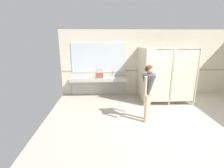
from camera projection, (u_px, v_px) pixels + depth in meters
name	position (u px, v px, depth m)	size (l,w,h in m)	color
ground_plane	(170.00, 120.00, 5.12)	(7.71, 5.64, 0.10)	#B2A899
wall_back	(150.00, 63.00, 7.23)	(7.71, 0.12, 2.76)	beige
wall_back_tile_band	(150.00, 70.00, 7.25)	(7.71, 0.01, 0.06)	#9E937F
vanity_counter	(99.00, 82.00, 7.06)	(2.39, 0.56, 0.94)	#B2ADA3
mirror_panel	(99.00, 58.00, 6.99)	(2.29, 0.02, 1.23)	silver
bathroom_stalls	(166.00, 74.00, 6.34)	(1.91, 1.49, 2.11)	beige
person_standing	(148.00, 86.00, 4.72)	(0.56, 0.56, 1.69)	#DBAD89
handbag	(99.00, 75.00, 6.76)	(0.32, 0.10, 0.37)	#934C42
soap_dispenser	(113.00, 74.00, 7.09)	(0.07, 0.07, 0.19)	#D899B2
paper_cup	(83.00, 76.00, 6.84)	(0.07, 0.07, 0.11)	beige
floor_drain_cover	(181.00, 113.00, 5.53)	(0.14, 0.14, 0.01)	#B7BABF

